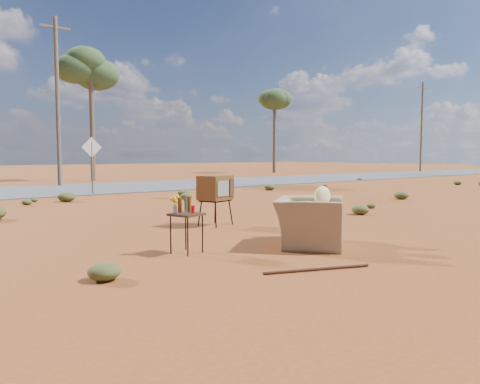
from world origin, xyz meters
TOP-DOWN VIEW (x-y plane):
  - ground at (0.00, 0.00)m, footprint 140.00×140.00m
  - highway at (0.00, 15.00)m, footprint 140.00×7.00m
  - armchair at (0.53, -0.14)m, footprint 1.54×1.61m
  - tv_unit at (0.57, 2.60)m, footprint 0.79×0.70m
  - side_table at (-1.47, 0.57)m, footprint 0.53×0.53m
  - rusty_bar at (-0.69, -1.44)m, footprint 1.41×0.58m
  - road_sign at (1.50, 12.00)m, footprint 0.78×0.06m
  - eucalyptus_center at (5.00, 21.00)m, footprint 3.20×3.20m
  - eucalyptus_right at (22.00, 24.00)m, footprint 3.20×3.20m
  - utility_pole_center at (2.00, 17.50)m, footprint 1.40×0.20m
  - utility_pole_east at (34.00, 17.50)m, footprint 1.40×0.20m
  - scrub_patch at (-0.82, 4.41)m, footprint 17.49×8.07m

SIDE VIEW (x-z plane):
  - ground at x=0.00m, z-range 0.00..0.00m
  - rusty_bar at x=-0.69m, z-range 0.00..0.04m
  - highway at x=0.00m, z-range 0.00..0.04m
  - scrub_patch at x=-0.82m, z-range -0.03..0.30m
  - armchair at x=0.53m, z-range -0.04..1.03m
  - side_table at x=-1.47m, z-range 0.20..1.08m
  - tv_unit at x=0.57m, z-range 0.26..1.32m
  - road_sign at x=1.50m, z-range 0.41..2.60m
  - utility_pole_center at x=2.00m, z-range 0.15..8.15m
  - utility_pole_east at x=34.00m, z-range 0.15..8.15m
  - eucalyptus_right at x=22.00m, z-range 2.39..9.49m
  - eucalyptus_center at x=5.00m, z-range 2.63..10.23m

